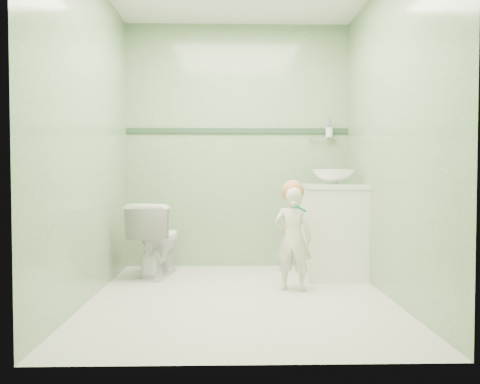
{
  "coord_description": "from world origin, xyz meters",
  "views": [
    {
      "loc": [
        -0.08,
        -3.49,
        0.91
      ],
      "look_at": [
        0.0,
        0.15,
        0.78
      ],
      "focal_mm": 35.65,
      "sensor_mm": 36.0,
      "label": 1
    }
  ],
  "objects": [
    {
      "name": "ground",
      "position": [
        0.0,
        0.0,
        0.0
      ],
      "size": [
        2.5,
        2.5,
        0.0
      ],
      "primitive_type": "plane",
      "color": "beige",
      "rests_on": "ground"
    },
    {
      "name": "room_shell",
      "position": [
        0.0,
        0.0,
        1.2
      ],
      "size": [
        2.5,
        2.54,
        2.4
      ],
      "color": "gray",
      "rests_on": "ground"
    },
    {
      "name": "trim_stripe",
      "position": [
        0.0,
        1.24,
        1.35
      ],
      "size": [
        2.2,
        0.02,
        0.05
      ],
      "primitive_type": "cube",
      "color": "#2B4732",
      "rests_on": "room_shell"
    },
    {
      "name": "vanity",
      "position": [
        0.84,
        0.7,
        0.4
      ],
      "size": [
        0.52,
        0.5,
        0.8
      ],
      "primitive_type": "cube",
      "color": "white",
      "rests_on": "ground"
    },
    {
      "name": "counter",
      "position": [
        0.84,
        0.7,
        0.81
      ],
      "size": [
        0.54,
        0.52,
        0.04
      ],
      "primitive_type": "cube",
      "color": "white",
      "rests_on": "vanity"
    },
    {
      "name": "basin",
      "position": [
        0.84,
        0.7,
        0.89
      ],
      "size": [
        0.37,
        0.37,
        0.13
      ],
      "primitive_type": "imported",
      "color": "white",
      "rests_on": "counter"
    },
    {
      "name": "faucet",
      "position": [
        0.84,
        0.89,
        0.97
      ],
      "size": [
        0.03,
        0.13,
        0.18
      ],
      "color": "silver",
      "rests_on": "counter"
    },
    {
      "name": "cup_holder",
      "position": [
        0.89,
        1.18,
        1.33
      ],
      "size": [
        0.26,
        0.07,
        0.21
      ],
      "color": "silver",
      "rests_on": "room_shell"
    },
    {
      "name": "toilet",
      "position": [
        -0.74,
        0.8,
        0.33
      ],
      "size": [
        0.47,
        0.7,
        0.67
      ],
      "primitive_type": "imported",
      "rotation": [
        0.0,
        0.0,
        2.98
      ],
      "color": "white",
      "rests_on": "ground"
    },
    {
      "name": "toddler",
      "position": [
        0.42,
        0.23,
        0.41
      ],
      "size": [
        0.34,
        0.28,
        0.82
      ],
      "primitive_type": "imported",
      "rotation": [
        0.0,
        0.0,
        2.84
      ],
      "color": "beige",
      "rests_on": "ground"
    },
    {
      "name": "hair_cap",
      "position": [
        0.42,
        0.26,
        0.78
      ],
      "size": [
        0.18,
        0.18,
        0.18
      ],
      "primitive_type": "sphere",
      "color": "#C17851",
      "rests_on": "toddler"
    },
    {
      "name": "teal_toothbrush",
      "position": [
        0.45,
        0.09,
        0.66
      ],
      "size": [
        0.11,
        0.14,
        0.08
      ],
      "color": "#04805B",
      "rests_on": "toddler"
    }
  ]
}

